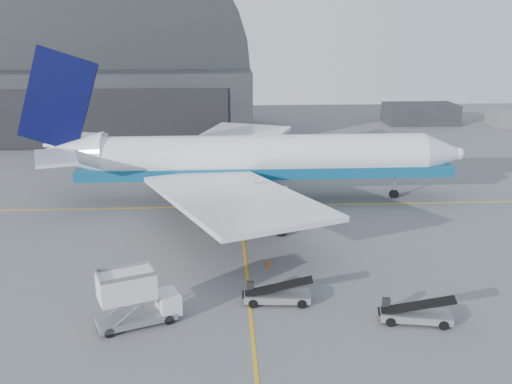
{
  "coord_description": "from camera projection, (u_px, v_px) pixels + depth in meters",
  "views": [
    {
      "loc": [
        -1.63,
        -40.98,
        20.05
      ],
      "look_at": [
        1.24,
        10.58,
        4.5
      ],
      "focal_mm": 40.0,
      "sensor_mm": 36.0,
      "label": 1
    }
  ],
  "objects": [
    {
      "name": "catering_truck",
      "position": [
        134.0,
        298.0,
        38.68
      ],
      "size": [
        6.01,
        4.01,
        3.88
      ],
      "rotation": [
        0.0,
        0.0,
        0.38
      ],
      "color": "slate",
      "rests_on": "ground"
    },
    {
      "name": "pushback_tug",
      "position": [
        267.0,
        224.0,
        56.29
      ],
      "size": [
        4.67,
        3.1,
        2.03
      ],
      "rotation": [
        0.0,
        0.0,
        -0.13
      ],
      "color": "black",
      "rests_on": "ground"
    },
    {
      "name": "belt_loader_a",
      "position": [
        276.0,
        295.0,
        42.09
      ],
      "size": [
        5.26,
        2.11,
        1.98
      ],
      "rotation": [
        0.0,
        0.0,
        -0.07
      ],
      "color": "slate",
      "rests_on": "ground"
    },
    {
      "name": "taxi_lines",
      "position": [
        243.0,
        229.0,
        57.15
      ],
      "size": [
        80.0,
        42.12,
        0.02
      ],
      "color": "gold",
      "rests_on": "ground"
    },
    {
      "name": "traffic_cone",
      "position": [
        267.0,
        263.0,
        48.5
      ],
      "size": [
        0.41,
        0.41,
        0.6
      ],
      "color": "#EA4A07",
      "rests_on": "ground"
    },
    {
      "name": "belt_loader_b",
      "position": [
        415.0,
        314.0,
        39.38
      ],
      "size": [
        5.27,
        2.54,
        1.97
      ],
      "rotation": [
        0.0,
        0.0,
        -0.18
      ],
      "color": "slate",
      "rests_on": "ground"
    },
    {
      "name": "distant_bldg_b",
      "position": [
        510.0,
        126.0,
        112.98
      ],
      "size": [
        8.0,
        6.0,
        2.8
      ],
      "primitive_type": "cube",
      "color": "slate",
      "rests_on": "ground"
    },
    {
      "name": "airliner",
      "position": [
        248.0,
        159.0,
        64.88
      ],
      "size": [
        50.54,
        49.01,
        17.74
      ],
      "color": "white",
      "rests_on": "ground"
    },
    {
      "name": "ground",
      "position": [
        248.0,
        285.0,
        45.05
      ],
      "size": [
        200.0,
        200.0,
        0.0
      ],
      "primitive_type": "plane",
      "color": "#565659",
      "rests_on": "ground"
    },
    {
      "name": "hangar",
      "position": [
        111.0,
        81.0,
        103.21
      ],
      "size": [
        50.0,
        28.3,
        28.0
      ],
      "color": "black",
      "rests_on": "ground"
    },
    {
      "name": "distant_bldg_a",
      "position": [
        419.0,
        123.0,
        115.9
      ],
      "size": [
        14.0,
        8.0,
        4.0
      ],
      "primitive_type": "cube",
      "color": "black",
      "rests_on": "ground"
    }
  ]
}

